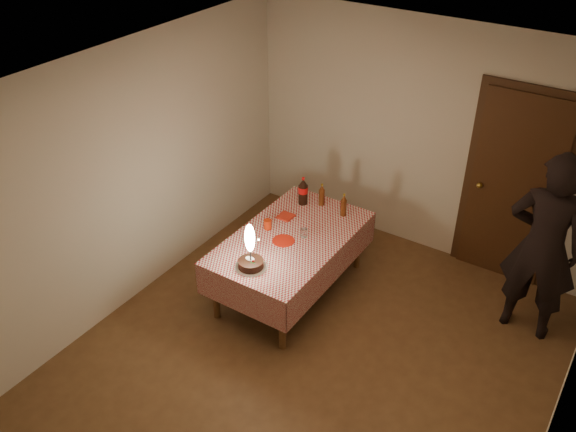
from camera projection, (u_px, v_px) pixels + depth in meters
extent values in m
cube|color=brown|center=(311.00, 359.00, 5.57)|extent=(4.00, 4.50, 0.01)
cube|color=beige|center=(424.00, 140.00, 6.45)|extent=(4.00, 0.04, 2.60)
cube|color=beige|center=(134.00, 177.00, 5.79)|extent=(0.04, 4.50, 2.60)
cube|color=silver|center=(319.00, 88.00, 4.16)|extent=(4.00, 4.50, 0.04)
cube|color=#472814|center=(513.00, 190.00, 6.12)|extent=(0.85, 0.05, 2.05)
sphere|color=#B28C33|center=(479.00, 185.00, 6.24)|extent=(0.06, 0.06, 0.06)
cube|color=brown|center=(291.00, 239.00, 6.05)|extent=(0.90, 1.60, 0.04)
cylinder|color=brown|center=(215.00, 292.00, 5.89)|extent=(0.07, 0.07, 0.63)
cylinder|color=brown|center=(282.00, 322.00, 5.53)|extent=(0.07, 0.07, 0.63)
cylinder|color=brown|center=(297.00, 221.00, 6.93)|extent=(0.07, 0.07, 0.63)
cylinder|color=brown|center=(358.00, 243.00, 6.57)|extent=(0.07, 0.07, 0.63)
cube|color=beige|center=(291.00, 237.00, 6.03)|extent=(1.02, 1.72, 0.01)
cube|color=beige|center=(240.00, 298.00, 5.53)|extent=(1.02, 0.01, 0.34)
cube|color=beige|center=(333.00, 213.00, 6.73)|extent=(1.02, 0.01, 0.34)
cube|color=beige|center=(250.00, 236.00, 6.36)|extent=(0.01, 1.72, 0.34)
cube|color=beige|center=(334.00, 268.00, 5.90)|extent=(0.01, 1.72, 0.34)
cylinder|color=white|center=(251.00, 267.00, 5.62)|extent=(0.29, 0.29, 0.01)
cylinder|color=black|center=(251.00, 263.00, 5.60)|extent=(0.23, 0.23, 0.07)
cylinder|color=white|center=(250.00, 259.00, 5.59)|extent=(0.07, 0.07, 0.00)
sphere|color=red|center=(253.00, 261.00, 5.55)|extent=(0.02, 0.02, 0.02)
cube|color=#19721E|center=(254.00, 263.00, 5.54)|extent=(0.02, 0.01, 0.00)
cube|color=#19721E|center=(251.00, 263.00, 5.55)|extent=(0.01, 0.02, 0.00)
cylinder|color=#262628|center=(250.00, 255.00, 5.54)|extent=(0.01, 0.01, 0.12)
ellipsoid|color=#FFF2BF|center=(250.00, 238.00, 5.44)|extent=(0.09, 0.09, 0.29)
sphere|color=white|center=(250.00, 248.00, 5.50)|extent=(0.04, 0.04, 0.04)
cylinder|color=red|center=(283.00, 241.00, 5.97)|extent=(0.22, 0.22, 0.01)
cylinder|color=#BA290C|center=(268.00, 224.00, 6.13)|extent=(0.08, 0.08, 0.10)
cylinder|color=white|center=(304.00, 233.00, 6.01)|extent=(0.07, 0.07, 0.09)
cube|color=#AC2213|center=(286.00, 216.00, 6.32)|extent=(0.15, 0.15, 0.02)
cylinder|color=black|center=(303.00, 195.00, 6.50)|extent=(0.10, 0.10, 0.22)
cylinder|color=red|center=(303.00, 190.00, 6.47)|extent=(0.10, 0.10, 0.07)
cone|color=black|center=(303.00, 182.00, 6.42)|extent=(0.10, 0.10, 0.08)
cylinder|color=red|center=(303.00, 179.00, 6.39)|extent=(0.03, 0.03, 0.02)
cylinder|color=#52250E|center=(322.00, 197.00, 6.49)|extent=(0.06, 0.06, 0.18)
cone|color=#52250E|center=(322.00, 188.00, 6.43)|extent=(0.06, 0.06, 0.06)
cylinder|color=olive|center=(322.00, 185.00, 6.41)|extent=(0.02, 0.02, 0.02)
cylinder|color=#52250E|center=(344.00, 208.00, 6.32)|extent=(0.06, 0.06, 0.18)
cone|color=#52250E|center=(344.00, 198.00, 6.25)|extent=(0.06, 0.06, 0.06)
cylinder|color=olive|center=(344.00, 195.00, 6.23)|extent=(0.02, 0.02, 0.02)
imported|color=black|center=(543.00, 247.00, 5.43)|extent=(0.70, 0.46, 1.89)
cube|color=black|center=(565.00, 176.00, 5.16)|extent=(0.13, 0.09, 0.10)
cylinder|color=black|center=(566.00, 172.00, 5.22)|extent=(0.08, 0.08, 0.08)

